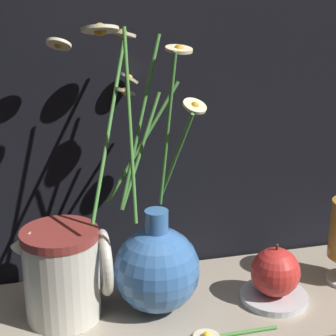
{
  "coord_description": "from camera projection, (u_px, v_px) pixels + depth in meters",
  "views": [
    {
      "loc": [
        -0.18,
        -0.68,
        0.46
      ],
      "look_at": [
        -0.01,
        0.0,
        0.22
      ],
      "focal_mm": 60.0,
      "sensor_mm": 36.0,
      "label": 1
    }
  ],
  "objects": [
    {
      "name": "ground_plane",
      "position": [
        173.0,
        312.0,
        0.82
      ],
      "size": [
        6.0,
        6.0,
        0.0
      ],
      "primitive_type": "plane",
      "color": "black"
    },
    {
      "name": "loose_daisy",
      "position": [
        216.0,
        336.0,
        0.74
      ],
      "size": [
        0.12,
        0.04,
        0.01
      ],
      "color": "#4C8E3D",
      "rests_on": "shelf"
    },
    {
      "name": "orange_fruit",
      "position": [
        275.0,
        272.0,
        0.81
      ],
      "size": [
        0.07,
        0.07,
        0.08
      ],
      "color": "red",
      "rests_on": "saucer_plate"
    },
    {
      "name": "shelf",
      "position": [
        173.0,
        309.0,
        0.82
      ],
      "size": [
        0.75,
        0.24,
        0.01
      ],
      "color": "tan",
      "rests_on": "ground_plane"
    },
    {
      "name": "saucer_plate",
      "position": [
        274.0,
        297.0,
        0.83
      ],
      "size": [
        0.1,
        0.1,
        0.01
      ],
      "color": "silver",
      "rests_on": "shelf"
    },
    {
      "name": "ceramic_pitcher",
      "position": [
        64.0,
        270.0,
        0.77
      ],
      "size": [
        0.13,
        0.11,
        0.14
      ],
      "color": "beige",
      "rests_on": "shelf"
    },
    {
      "name": "vase_with_flowers",
      "position": [
        156.0,
        261.0,
        0.79
      ],
      "size": [
        0.22,
        0.18,
        0.4
      ],
      "color": "#3F72B7",
      "rests_on": "shelf"
    }
  ]
}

